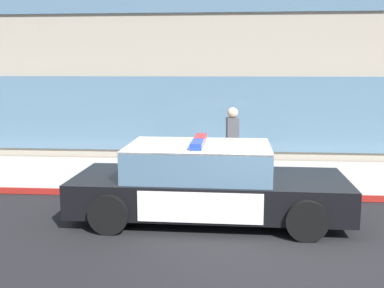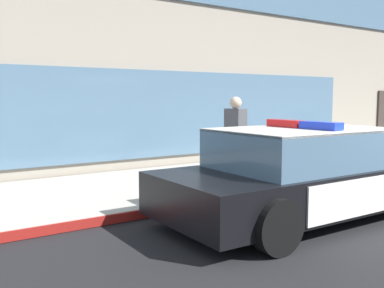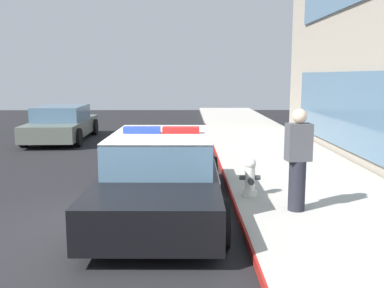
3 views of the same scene
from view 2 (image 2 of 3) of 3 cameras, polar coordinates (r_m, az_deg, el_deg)
The scene contains 6 objects.
sidewalk at distance 10.08m, azimuth 6.50°, elevation -4.05°, with size 48.00×3.46×0.15m, color #B2ADA3.
curb_red_paint at distance 8.85m, azimuth 13.91°, elevation -5.60°, with size 28.80×0.04×0.14m, color maroon.
storefront_building at distance 16.21m, azimuth -7.90°, elevation 11.21°, with size 25.77×10.42×6.63m.
police_cruiser at distance 6.92m, azimuth 14.85°, elevation -3.75°, with size 4.93×2.20×1.49m.
fire_hydrant at distance 7.84m, azimuth 3.73°, elevation -3.75°, with size 0.34×0.39×0.73m.
pedestrian_on_sidewalk at distance 8.84m, azimuth 5.69°, elevation 0.68°, with size 0.30×0.43×1.71m.
Camera 2 is at (-6.48, -3.29, 1.83)m, focal length 40.78 mm.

